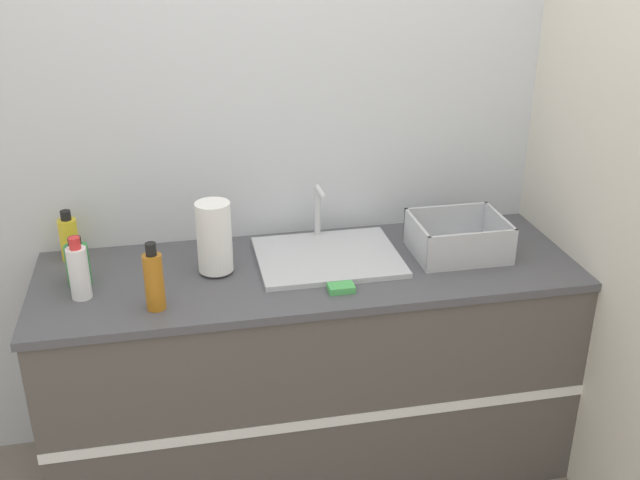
{
  "coord_description": "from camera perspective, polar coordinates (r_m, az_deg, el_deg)",
  "views": [
    {
      "loc": [
        -0.46,
        -2.1,
        2.11
      ],
      "look_at": [
        0.03,
        0.29,
        1.0
      ],
      "focal_mm": 42.0,
      "sensor_mm": 36.0,
      "label": 1
    }
  ],
  "objects": [
    {
      "name": "wall_back",
      "position": [
        2.94,
        -2.13,
        8.32
      ],
      "size": [
        4.37,
        0.06,
        2.6
      ],
      "color": "silver",
      "rests_on": "ground_plane"
    },
    {
      "name": "bottle_white_spray",
      "position": [
        2.63,
        -17.9,
        -2.29
      ],
      "size": [
        0.07,
        0.07,
        0.22
      ],
      "color": "white",
      "rests_on": "counter_cabinet"
    },
    {
      "name": "wall_right",
      "position": [
        2.95,
        19.05,
        7.08
      ],
      "size": [
        0.06,
        2.66,
        2.6
      ],
      "color": "beige",
      "rests_on": "ground_plane"
    },
    {
      "name": "bottle_amber",
      "position": [
        2.5,
        -12.54,
        -3.0
      ],
      "size": [
        0.06,
        0.06,
        0.24
      ],
      "color": "#B26B19",
      "rests_on": "counter_cabinet"
    },
    {
      "name": "bottle_green",
      "position": [
        2.74,
        -17.98,
        -1.71
      ],
      "size": [
        0.08,
        0.08,
        0.18
      ],
      "color": "#2D8C3D",
      "rests_on": "counter_cabinet"
    },
    {
      "name": "bottle_yellow",
      "position": [
        2.94,
        -18.58,
        0.15
      ],
      "size": [
        0.07,
        0.07,
        0.19
      ],
      "color": "yellow",
      "rests_on": "counter_cabinet"
    },
    {
      "name": "paper_towel_roll",
      "position": [
        2.69,
        -8.06,
        0.18
      ],
      "size": [
        0.13,
        0.13,
        0.27
      ],
      "color": "#4C4C51",
      "rests_on": "counter_cabinet"
    },
    {
      "name": "sink",
      "position": [
        2.81,
        0.57,
        -1.15
      ],
      "size": [
        0.53,
        0.43,
        0.23
      ],
      "color": "silver",
      "rests_on": "counter_cabinet"
    },
    {
      "name": "dish_rack",
      "position": [
        2.89,
        10.45,
        -0.08
      ],
      "size": [
        0.34,
        0.29,
        0.14
      ],
      "color": "#B7BABF",
      "rests_on": "counter_cabinet"
    },
    {
      "name": "counter_cabinet",
      "position": [
        2.98,
        -0.71,
        -9.67
      ],
      "size": [
        1.99,
        0.68,
        0.88
      ],
      "color": "#514C47",
      "rests_on": "ground_plane"
    },
    {
      "name": "sponge",
      "position": [
        2.59,
        1.62,
        -3.67
      ],
      "size": [
        0.09,
        0.06,
        0.02
      ],
      "color": "#4CB259",
      "rests_on": "counter_cabinet"
    }
  ]
}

